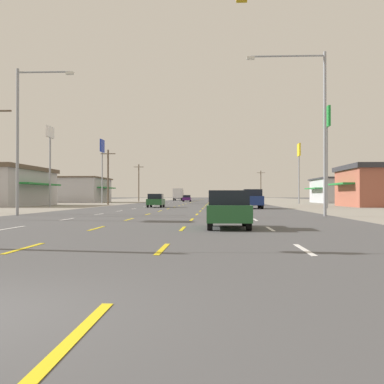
% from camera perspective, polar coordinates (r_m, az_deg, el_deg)
% --- Properties ---
extents(ground_plane, '(572.00, 572.00, 0.00)m').
position_cam_1_polar(ground_plane, '(71.24, 0.29, -1.50)').
color(ground_plane, '#4C4C4F').
extents(lot_apron_left, '(28.00, 440.00, 0.01)m').
position_cam_1_polar(lot_apron_left, '(76.42, -18.59, -1.40)').
color(lot_apron_left, gray).
rests_on(lot_apron_left, ground).
extents(lot_apron_right, '(28.00, 440.00, 0.01)m').
position_cam_1_polar(lot_apron_right, '(74.40, 19.71, -1.42)').
color(lot_apron_right, gray).
rests_on(lot_apron_right, ground).
extents(lane_markings, '(10.64, 227.60, 0.01)m').
position_cam_1_polar(lane_markings, '(109.71, 1.16, -1.12)').
color(lane_markings, white).
rests_on(lane_markings, ground).
extents(signal_span_wire, '(25.86, 0.53, 8.82)m').
position_cam_1_polar(signal_span_wire, '(14.49, -11.79, 14.48)').
color(signal_span_wire, brown).
rests_on(signal_span_wire, ground).
extents(hatchback_inner_right_nearest, '(1.72, 3.90, 1.54)m').
position_cam_1_polar(hatchback_inner_right_nearest, '(20.06, 4.26, -2.00)').
color(hatchback_inner_right_nearest, '#235B2D').
rests_on(hatchback_inner_right_nearest, ground).
extents(suv_far_right_near, '(1.98, 4.90, 1.98)m').
position_cam_1_polar(suv_far_right_near, '(50.80, 7.02, -0.77)').
color(suv_far_right_near, navy).
rests_on(suv_far_right_near, ground).
extents(hatchback_inner_left_mid, '(1.72, 3.90, 1.54)m').
position_cam_1_polar(hatchback_inner_left_mid, '(55.78, -4.23, -0.99)').
color(hatchback_inner_left_mid, '#235B2D').
rests_on(hatchback_inner_left_mid, ground).
extents(sedan_far_right_midfar, '(1.80, 4.50, 1.46)m').
position_cam_1_polar(sedan_far_right_midfar, '(68.51, 6.20, -0.91)').
color(sedan_far_right_midfar, maroon).
rests_on(sedan_far_right_midfar, ground).
extents(sedan_inner_left_far, '(1.80, 4.50, 1.46)m').
position_cam_1_polar(sedan_inner_left_far, '(109.28, -0.60, -0.73)').
color(sedan_inner_left_far, '#4C196B').
rests_on(sedan_inner_left_far, ground).
extents(box_truck_far_left_farther, '(2.40, 7.20, 3.23)m').
position_cam_1_polar(box_truck_far_left_farther, '(131.31, -1.61, -0.21)').
color(box_truck_far_left_farther, silver).
rests_on(box_truck_far_left_farther, ground).
extents(storefront_left_row_1, '(11.24, 17.62, 5.10)m').
position_cam_1_polar(storefront_left_row_1, '(68.38, -21.42, 0.64)').
color(storefront_left_row_1, '#B2B2B7').
rests_on(storefront_left_row_1, ground).
extents(storefront_left_row_2, '(15.49, 15.61, 4.91)m').
position_cam_1_polar(storefront_left_row_2, '(100.02, -14.11, 0.24)').
color(storefront_left_row_2, '#B2B2B7').
rests_on(storefront_left_row_2, ground).
extents(storefront_right_row_1, '(10.84, 11.94, 5.03)m').
position_cam_1_polar(storefront_right_row_1, '(63.83, 21.41, 0.69)').
color(storefront_right_row_1, '#A35642').
rests_on(storefront_right_row_1, ground).
extents(storefront_right_row_2, '(9.93, 14.77, 4.58)m').
position_cam_1_polar(storefront_right_row_2, '(94.40, 16.74, 0.18)').
color(storefront_right_row_2, '#B2B2B7').
rests_on(storefront_right_row_2, ground).
extents(pole_sign_left_row_1, '(0.24, 2.36, 9.58)m').
position_cam_1_polar(pole_sign_left_row_1, '(60.88, -16.17, 5.18)').
color(pole_sign_left_row_1, gray).
rests_on(pole_sign_left_row_1, ground).
extents(pole_sign_left_row_2, '(0.24, 2.62, 10.98)m').
position_cam_1_polar(pole_sign_left_row_2, '(85.93, -10.40, 4.42)').
color(pole_sign_left_row_2, gray).
rests_on(pole_sign_left_row_2, ground).
extents(pole_sign_right_row_1, '(0.24, 2.57, 10.74)m').
position_cam_1_polar(pole_sign_right_row_1, '(54.38, 15.40, 7.04)').
color(pole_sign_right_row_1, gray).
rests_on(pole_sign_right_row_1, ground).
extents(pole_sign_right_row_2, '(0.24, 2.18, 9.96)m').
position_cam_1_polar(pole_sign_right_row_2, '(83.04, 12.32, 3.93)').
color(pole_sign_right_row_2, gray).
rests_on(pole_sign_right_row_2, ground).
extents(streetlight_left_row_0, '(3.91, 0.26, 9.82)m').
position_cam_1_polar(streetlight_left_row_0, '(34.81, -19.05, 6.73)').
color(streetlight_left_row_0, gray).
rests_on(streetlight_left_row_0, ground).
extents(streetlight_right_row_0, '(5.15, 0.26, 10.67)m').
position_cam_1_polar(streetlight_right_row_0, '(33.09, 14.27, 8.12)').
color(streetlight_right_row_0, gray).
rests_on(streetlight_right_row_0, ground).
extents(utility_pole_left_row_1, '(2.20, 0.26, 8.10)m').
position_cam_1_polar(utility_pole_left_row_1, '(73.20, -9.74, 1.86)').
color(utility_pole_left_row_1, brown).
rests_on(utility_pole_left_row_1, ground).
extents(utility_pole_left_row_2, '(2.20, 0.26, 8.35)m').
position_cam_1_polar(utility_pole_left_row_2, '(110.12, -6.21, 1.15)').
color(utility_pole_left_row_2, brown).
rests_on(utility_pole_left_row_2, ground).
extents(utility_pole_right_row_3, '(2.20, 0.26, 8.34)m').
position_cam_1_polar(utility_pole_right_row_3, '(138.14, 8.00, 0.83)').
color(utility_pole_right_row_3, brown).
rests_on(utility_pole_right_row_3, ground).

